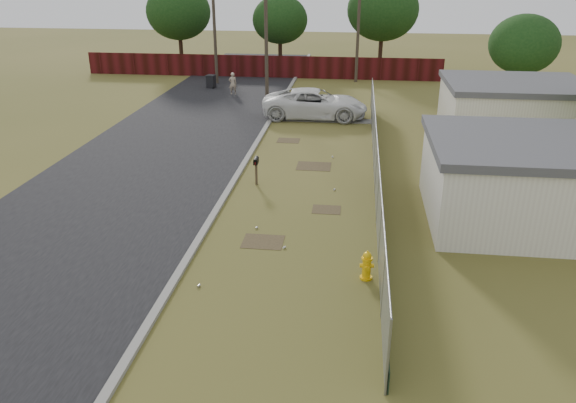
# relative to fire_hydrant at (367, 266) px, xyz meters

# --- Properties ---
(ground) EXTENTS (120.00, 120.00, 0.00)m
(ground) POSITION_rel_fire_hydrant_xyz_m (-2.70, 7.03, -0.44)
(ground) COLOR olive
(ground) RESTS_ON ground
(street) EXTENTS (15.10, 60.00, 0.12)m
(street) POSITION_rel_fire_hydrant_xyz_m (-9.46, 15.08, -0.42)
(street) COLOR black
(street) RESTS_ON ground
(chainlink_fence) EXTENTS (0.10, 27.06, 2.02)m
(chainlink_fence) POSITION_rel_fire_hydrant_xyz_m (0.42, 8.05, 0.36)
(chainlink_fence) COLOR gray
(chainlink_fence) RESTS_ON ground
(privacy_fence) EXTENTS (30.00, 0.12, 1.80)m
(privacy_fence) POSITION_rel_fire_hydrant_xyz_m (-8.70, 32.03, 0.46)
(privacy_fence) COLOR #4B1012
(privacy_fence) RESTS_ON ground
(utility_poles) EXTENTS (12.60, 8.24, 9.00)m
(utility_poles) POSITION_rel_fire_hydrant_xyz_m (-6.37, 27.69, 4.25)
(utility_poles) COLOR #433A2D
(utility_poles) RESTS_ON ground
(houses) EXTENTS (9.30, 17.24, 3.10)m
(houses) POSITION_rel_fire_hydrant_xyz_m (7.00, 10.16, 1.12)
(houses) COLOR silver
(houses) RESTS_ON ground
(horizon_trees) EXTENTS (33.32, 31.94, 7.78)m
(horizon_trees) POSITION_rel_fire_hydrant_xyz_m (-1.86, 30.59, 4.19)
(horizon_trees) COLOR #372319
(horizon_trees) RESTS_ON ground
(fire_hydrant) EXTENTS (0.43, 0.43, 0.95)m
(fire_hydrant) POSITION_rel_fire_hydrant_xyz_m (0.00, 0.00, 0.00)
(fire_hydrant) COLOR yellow
(fire_hydrant) RESTS_ON ground
(mailbox) EXTENTS (0.20, 0.53, 1.23)m
(mailbox) POSITION_rel_fire_hydrant_xyz_m (-4.67, 7.37, 0.53)
(mailbox) COLOR brown
(mailbox) RESTS_ON ground
(pickup_truck) EXTENTS (6.42, 3.04, 1.77)m
(pickup_truck) POSITION_rel_fire_hydrant_xyz_m (-3.08, 19.10, 0.44)
(pickup_truck) COLOR white
(pickup_truck) RESTS_ON ground
(pedestrian) EXTENTS (0.67, 0.55, 1.58)m
(pedestrian) POSITION_rel_fire_hydrant_xyz_m (-9.55, 25.13, 0.35)
(pedestrian) COLOR tan
(pedestrian) RESTS_ON ground
(trash_bin) EXTENTS (0.75, 0.82, 0.99)m
(trash_bin) POSITION_rel_fire_hydrant_xyz_m (-11.70, 27.17, 0.07)
(trash_bin) COLOR black
(trash_bin) RESTS_ON ground
(scattered_litter) EXTENTS (3.71, 12.64, 0.07)m
(scattered_litter) POSITION_rel_fire_hydrant_xyz_m (-2.88, 4.42, -0.40)
(scattered_litter) COLOR beige
(scattered_litter) RESTS_ON ground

